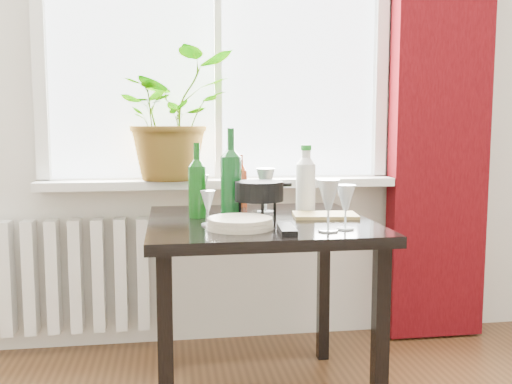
{
  "coord_description": "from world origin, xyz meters",
  "views": [
    {
      "loc": [
        -0.24,
        -0.62,
        1.1
      ],
      "look_at": [
        0.09,
        1.55,
        0.85
      ],
      "focal_mm": 40.0,
      "sensor_mm": 36.0,
      "label": 1
    }
  ],
  "objects": [
    {
      "name": "window",
      "position": [
        0.0,
        2.22,
        1.6
      ],
      "size": [
        1.72,
        0.08,
        1.62
      ],
      "color": "white",
      "rests_on": "ground"
    },
    {
      "name": "windowsill",
      "position": [
        0.0,
        2.15,
        0.82
      ],
      "size": [
        1.72,
        0.2,
        0.04
      ],
      "color": "silver",
      "rests_on": "ground"
    },
    {
      "name": "curtain",
      "position": [
        1.12,
        2.12,
        1.3
      ],
      "size": [
        0.5,
        0.12,
        2.56
      ],
      "color": "#3C0509",
      "rests_on": "ground"
    },
    {
      "name": "radiator",
      "position": [
        -0.75,
        2.18,
        0.38
      ],
      "size": [
        0.8,
        0.1,
        0.55
      ],
      "color": "white",
      "rests_on": "ground"
    },
    {
      "name": "table",
      "position": [
        0.1,
        1.55,
        0.65
      ],
      "size": [
        0.85,
        0.85,
        0.74
      ],
      "color": "black",
      "rests_on": "ground"
    },
    {
      "name": "potted_plant",
      "position": [
        -0.23,
        2.13,
        1.15
      ],
      "size": [
        0.7,
        0.66,
        0.61
      ],
      "primitive_type": "imported",
      "rotation": [
        0.0,
        0.0,
        0.44
      ],
      "color": "#2A671B",
      "rests_on": "windowsill"
    },
    {
      "name": "wine_bottle_left",
      "position": [
        -0.13,
        1.64,
        0.89
      ],
      "size": [
        0.09,
        0.09,
        0.3
      ],
      "primitive_type": null,
      "rotation": [
        0.0,
        0.0,
        -0.38
      ],
      "color": "#0D460E",
      "rests_on": "table"
    },
    {
      "name": "wine_bottle_right",
      "position": [
        -0.0,
        1.63,
        0.92
      ],
      "size": [
        0.09,
        0.09,
        0.36
      ],
      "primitive_type": null,
      "rotation": [
        0.0,
        0.0,
        -0.14
      ],
      "color": "#0C4116",
      "rests_on": "table"
    },
    {
      "name": "bottle_amber",
      "position": [
        0.07,
        1.91,
        0.86
      ],
      "size": [
        0.06,
        0.06,
        0.24
      ],
      "primitive_type": null,
      "rotation": [
        0.0,
        0.0,
        -0.1
      ],
      "color": "maroon",
      "rests_on": "table"
    },
    {
      "name": "cleaning_bottle",
      "position": [
        0.32,
        1.71,
        0.88
      ],
      "size": [
        0.09,
        0.09,
        0.29
      ],
      "primitive_type": null,
      "rotation": [
        0.0,
        0.0,
        0.19
      ],
      "color": "silver",
      "rests_on": "table"
    },
    {
      "name": "wineglass_front_right",
      "position": [
        0.29,
        1.26,
        0.83
      ],
      "size": [
        0.08,
        0.08,
        0.18
      ],
      "primitive_type": null,
      "rotation": [
        0.0,
        0.0,
        0.04
      ],
      "color": "silver",
      "rests_on": "table"
    },
    {
      "name": "wineglass_far_right",
      "position": [
        0.37,
        1.29,
        0.82
      ],
      "size": [
        0.08,
        0.08,
        0.16
      ],
      "primitive_type": null,
      "rotation": [
        0.0,
        0.0,
        -0.1
      ],
      "color": "white",
      "rests_on": "table"
    },
    {
      "name": "wineglass_back_center",
      "position": [
        0.15,
        1.72,
        0.84
      ],
      "size": [
        0.1,
        0.1,
        0.19
      ],
      "primitive_type": null,
      "rotation": [
        0.0,
        0.0,
        -0.27
      ],
      "color": "#B8BEC6",
      "rests_on": "table"
    },
    {
      "name": "wineglass_back_left",
      "position": [
        -0.11,
        1.76,
        0.82
      ],
      "size": [
        0.08,
        0.08,
        0.16
      ],
      "primitive_type": null,
      "rotation": [
        0.0,
        0.0,
        0.25
      ],
      "color": "#B1B5BF",
      "rests_on": "table"
    },
    {
      "name": "wineglass_front_left",
      "position": [
        -0.11,
        1.44,
        0.81
      ],
      "size": [
        0.06,
        0.06,
        0.13
      ],
      "primitive_type": null,
      "rotation": [
        0.0,
        0.0,
        -0.08
      ],
      "color": "#B0B7BE",
      "rests_on": "table"
    },
    {
      "name": "plate_stack",
      "position": [
        0.0,
        1.36,
        0.76
      ],
      "size": [
        0.31,
        0.31,
        0.04
      ],
      "primitive_type": "cylinder",
      "rotation": [
        0.0,
        0.0,
        0.35
      ],
      "color": "beige",
      "rests_on": "table"
    },
    {
      "name": "fondue_pot",
      "position": [
        0.1,
        1.56,
        0.81
      ],
      "size": [
        0.27,
        0.25,
        0.15
      ],
      "primitive_type": null,
      "rotation": [
        0.0,
        0.0,
        0.32
      ],
      "color": "black",
      "rests_on": "table"
    },
    {
      "name": "tv_remote",
      "position": [
        0.15,
        1.27,
        0.75
      ],
      "size": [
        0.07,
        0.18,
        0.02
      ],
      "primitive_type": "cube",
      "rotation": [
        0.0,
        0.0,
        -0.09
      ],
      "color": "black",
      "rests_on": "table"
    },
    {
      "name": "cutting_board",
      "position": [
        0.37,
        1.56,
        0.75
      ],
      "size": [
        0.27,
        0.19,
        0.01
      ],
      "primitive_type": "cube",
      "rotation": [
        0.0,
        0.0,
        -0.13
      ],
      "color": "#A68B4B",
      "rests_on": "table"
    }
  ]
}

